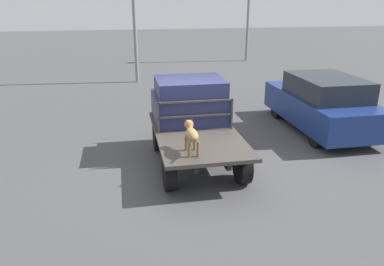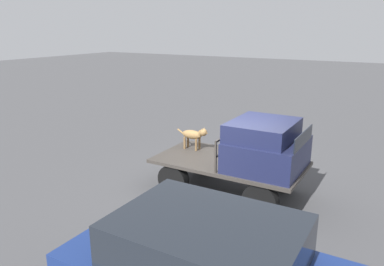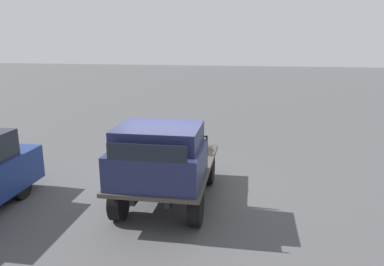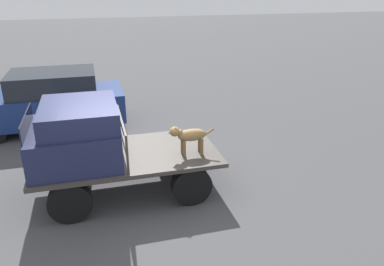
% 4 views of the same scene
% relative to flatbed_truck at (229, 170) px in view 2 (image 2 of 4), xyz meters
% --- Properties ---
extents(ground_plane, '(80.00, 80.00, 0.00)m').
position_rel_flatbed_truck_xyz_m(ground_plane, '(0.00, 0.00, -0.58)').
color(ground_plane, '#474749').
extents(flatbed_truck, '(3.54, 1.89, 0.82)m').
position_rel_flatbed_truck_xyz_m(flatbed_truck, '(0.00, 0.00, 0.00)').
color(flatbed_truck, black).
rests_on(flatbed_truck, ground).
extents(truck_cab, '(1.59, 1.77, 1.08)m').
position_rel_flatbed_truck_xyz_m(truck_cab, '(0.89, 0.00, 0.75)').
color(truck_cab, '#1E2347').
rests_on(truck_cab, flatbed_truck).
extents(truck_headboard, '(0.04, 1.77, 0.73)m').
position_rel_flatbed_truck_xyz_m(truck_headboard, '(0.06, 0.00, 0.73)').
color(truck_headboard, '#3D3833').
rests_on(truck_headboard, flatbed_truck).
extents(dog, '(0.92, 0.23, 0.63)m').
position_rel_flatbed_truck_xyz_m(dog, '(-1.16, 0.34, 0.63)').
color(dog, brown).
rests_on(dog, flatbed_truck).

